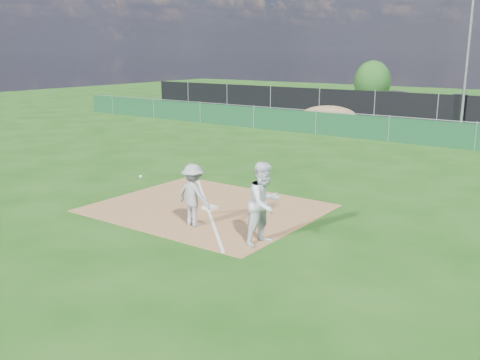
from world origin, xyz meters
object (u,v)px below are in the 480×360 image
(car_left, at_px, (399,101))
(car_mid, at_px, (465,106))
(first_base, at_px, (210,208))
(tree_left, at_px, (372,82))
(runner, at_px, (264,203))
(light_pole, at_px, (468,57))
(play_at_first, at_px, (193,195))

(car_left, height_order, car_mid, car_left)
(first_base, relative_size, tree_left, 0.10)
(runner, height_order, tree_left, tree_left)
(first_base, height_order, runner, runner)
(car_mid, bearing_deg, tree_left, 50.71)
(runner, height_order, car_mid, runner)
(runner, xyz_separation_m, car_left, (-7.07, 28.58, -0.18))
(tree_left, bearing_deg, car_left, -47.77)
(runner, height_order, car_left, runner)
(first_base, bearing_deg, light_pole, 86.36)
(car_left, bearing_deg, play_at_first, -146.88)
(runner, relative_size, tree_left, 0.55)
(light_pole, distance_m, play_at_first, 23.33)
(light_pole, xyz_separation_m, car_mid, (-1.04, 5.12, -3.28))
(runner, xyz_separation_m, car_mid, (-2.40, 28.24, -0.25))
(first_base, height_order, play_at_first, play_at_first)
(play_at_first, relative_size, runner, 1.23)
(play_at_first, bearing_deg, runner, -0.51)
(runner, bearing_deg, light_pole, 13.01)
(light_pole, height_order, car_left, light_pole)
(car_left, relative_size, car_mid, 1.06)
(first_base, xyz_separation_m, runner, (2.74, -1.39, 0.92))
(play_at_first, height_order, car_left, play_at_first)
(runner, distance_m, tree_left, 34.60)
(play_at_first, xyz_separation_m, car_left, (-4.92, 28.56, -0.03))
(first_base, xyz_separation_m, car_mid, (0.34, 26.85, 0.67))
(light_pole, distance_m, first_base, 22.13)
(play_at_first, distance_m, car_left, 28.98)
(light_pole, relative_size, car_mid, 1.85)
(play_at_first, relative_size, car_mid, 0.56)
(car_left, relative_size, tree_left, 1.30)
(first_base, bearing_deg, runner, -26.92)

